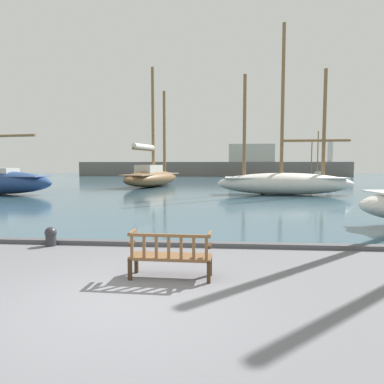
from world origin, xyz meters
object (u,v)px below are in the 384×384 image
at_px(channel_buoy, 263,189).
at_px(sailboat_nearest_port, 152,176).
at_px(sailboat_distant_harbor, 285,181).
at_px(sailboat_outer_starboard, 318,178).
at_px(park_bench, 170,255).
at_px(mooring_bollard, 51,236).

bearing_deg(channel_buoy, sailboat_nearest_port, 142.62).
bearing_deg(sailboat_distant_harbor, sailboat_outer_starboard, 67.69).
bearing_deg(channel_buoy, park_bench, -102.13).
relative_size(park_bench, mooring_bollard, 3.07).
relative_size(sailboat_nearest_port, mooring_bollard, 22.08).
relative_size(sailboat_distant_harbor, channel_buoy, 8.26).
xyz_separation_m(park_bench, sailboat_outer_starboard, (12.61, 35.67, 0.15)).
height_order(park_bench, sailboat_distant_harbor, sailboat_distant_harbor).
xyz_separation_m(sailboat_outer_starboard, channel_buoy, (-8.47, -16.42, -0.16)).
bearing_deg(park_bench, channel_buoy, 77.87).
height_order(park_bench, mooring_bollard, park_bench).
xyz_separation_m(sailboat_distant_harbor, channel_buoy, (-1.41, 0.79, -0.62)).
distance_m(park_bench, mooring_bollard, 4.41).
bearing_deg(sailboat_distant_harbor, sailboat_nearest_port, 143.57).
xyz_separation_m(sailboat_outer_starboard, sailboat_nearest_port, (-18.39, -8.84, 0.54)).
bearing_deg(channel_buoy, sailboat_outer_starboard, 62.70).
bearing_deg(park_bench, sailboat_nearest_port, 102.16).
distance_m(sailboat_outer_starboard, sailboat_nearest_port, 20.41).
height_order(sailboat_outer_starboard, sailboat_nearest_port, sailboat_nearest_port).
distance_m(park_bench, channel_buoy, 19.70).
relative_size(park_bench, sailboat_nearest_port, 0.14).
relative_size(mooring_bollard, channel_buoy, 0.36).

